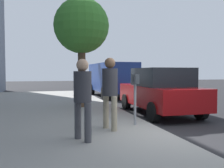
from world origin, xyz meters
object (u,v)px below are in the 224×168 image
(parking_meter, at_px, (135,88))
(parked_sedan_near, at_px, (160,91))
(pedestrian_bystander, at_px, (83,93))
(parked_van_far, at_px, (112,78))
(pedestrian_at_meter, at_px, (110,87))
(street_tree, at_px, (81,27))
(traffic_signal, at_px, (82,58))

(parking_meter, bearing_deg, parked_sedan_near, -39.67)
(pedestrian_bystander, distance_m, parked_van_far, 11.01)
(pedestrian_at_meter, bearing_deg, parked_van_far, 57.18)
(pedestrian_at_meter, xyz_separation_m, street_tree, (4.29, 0.09, 2.26))
(pedestrian_bystander, bearing_deg, street_tree, 56.32)
(pedestrian_bystander, bearing_deg, parked_van_far, 46.05)
(pedestrian_at_meter, height_order, street_tree, street_tree)
(pedestrian_at_meter, bearing_deg, street_tree, 73.80)
(traffic_signal, bearing_deg, parked_van_far, -110.76)
(parked_van_far, height_order, traffic_signal, traffic_signal)
(parked_sedan_near, bearing_deg, pedestrian_at_meter, 134.06)
(pedestrian_at_meter, relative_size, parked_sedan_near, 0.41)
(pedestrian_bystander, relative_size, traffic_signal, 0.49)
(parked_van_far, bearing_deg, pedestrian_bystander, 161.53)
(parked_van_far, height_order, street_tree, street_tree)
(parking_meter, xyz_separation_m, parked_van_far, (9.27, -1.85, 0.09))
(pedestrian_at_meter, xyz_separation_m, traffic_signal, (10.33, -0.80, 1.33))
(pedestrian_bystander, bearing_deg, traffic_signal, 56.26)
(pedestrian_at_meter, height_order, pedestrian_bystander, pedestrian_at_meter)
(parked_van_far, bearing_deg, street_tree, 152.68)
(street_tree, bearing_deg, pedestrian_at_meter, -178.87)
(pedestrian_at_meter, bearing_deg, traffic_signal, 68.25)
(pedestrian_at_meter, distance_m, parked_sedan_near, 3.73)
(pedestrian_bystander, distance_m, street_tree, 5.67)
(pedestrian_bystander, xyz_separation_m, street_tree, (5.12, -0.74, 2.32))
(parked_sedan_near, relative_size, traffic_signal, 1.23)
(pedestrian_at_meter, relative_size, parked_van_far, 0.35)
(parked_van_far, relative_size, traffic_signal, 1.45)
(pedestrian_at_meter, distance_m, traffic_signal, 10.45)
(traffic_signal, bearing_deg, parked_sedan_near, -166.45)
(pedestrian_at_meter, bearing_deg, pedestrian_bystander, -152.26)
(parking_meter, xyz_separation_m, pedestrian_bystander, (-1.17, 1.64, 0.01))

